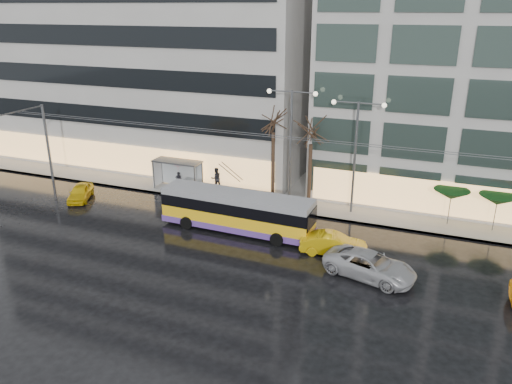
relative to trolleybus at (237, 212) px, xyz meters
The scene contains 19 objects.
ground 4.91m from the trolleybus, 90.64° to the right, with size 140.00×140.00×0.00m, color black.
sidewalk 9.58m from the trolleybus, 78.16° to the left, with size 80.00×10.00×0.15m, color gray.
kerb 4.93m from the trolleybus, 65.83° to the left, with size 80.00×0.10×0.15m, color slate.
building_left 23.61m from the trolleybus, 138.33° to the left, with size 34.00×14.00×22.00m, color #A29F9A.
trolleybus is the anchor object (origin of this frame).
catenary 4.42m from the trolleybus, 73.64° to the left, with size 42.24×5.12×7.00m.
bus_shelter 10.35m from the trolleybus, 144.68° to the left, with size 4.20×1.60×2.51m.
street_lamp_near 7.88m from the trolleybus, 72.27° to the left, with size 3.96×0.36×9.03m.
street_lamp_far 10.20m from the trolleybus, 41.24° to the left, with size 3.96×0.36×8.53m.
tree_a 8.50m from the trolleybus, 85.93° to the left, with size 3.20×3.20×8.40m.
tree_b 8.90m from the trolleybus, 62.02° to the left, with size 3.20×3.20×7.70m.
parasol_a 15.34m from the trolleybus, 24.27° to the left, with size 2.50×2.50×2.65m.
parasol_b 18.11m from the trolleybus, 20.36° to the left, with size 2.50×2.50×2.65m.
taxi_a 14.49m from the trolleybus, behind, with size 1.51×3.75×1.28m, color #DDB50B.
taxi_b 7.32m from the trolleybus, ahead, with size 1.48×4.24×1.40m, color gold.
sedan_silver 10.36m from the trolleybus, 17.38° to the right, with size 2.49×5.41×1.50m, color #A9A9AE.
pedestrian_a 9.90m from the trolleybus, 144.07° to the left, with size 1.23×1.24×2.19m.
pedestrian_b 8.58m from the trolleybus, 125.56° to the left, with size 1.15×1.15×1.88m.
pedestrian_c 12.61m from the trolleybus, 147.59° to the left, with size 1.29×0.90×2.11m.
Camera 1 is at (13.12, -24.97, 15.07)m, focal length 35.00 mm.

